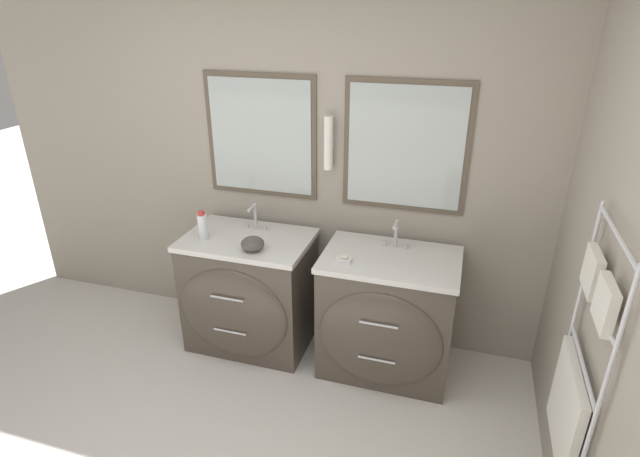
# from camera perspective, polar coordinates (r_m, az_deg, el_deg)

# --- Properties ---
(wall_back) EXTENTS (4.92, 0.14, 2.60)m
(wall_back) POSITION_cam_1_polar(r_m,az_deg,el_deg) (3.49, -1.28, 7.53)
(wall_back) COLOR #9E9384
(wall_back) RESTS_ON ground_plane
(wall_right) EXTENTS (0.13, 3.85, 2.60)m
(wall_right) POSITION_cam_1_polar(r_m,az_deg,el_deg) (2.41, 30.37, -4.29)
(wall_right) COLOR #9E9384
(wall_right) RESTS_ON ground_plane
(vanity_left) EXTENTS (0.87, 0.65, 0.85)m
(vanity_left) POSITION_cam_1_polar(r_m,az_deg,el_deg) (3.62, -8.22, -7.25)
(vanity_left) COLOR #4C4238
(vanity_left) RESTS_ON ground_plane
(vanity_right) EXTENTS (0.87, 0.65, 0.85)m
(vanity_right) POSITION_cam_1_polar(r_m,az_deg,el_deg) (3.37, 7.60, -9.84)
(vanity_right) COLOR #4C4238
(vanity_right) RESTS_ON ground_plane
(faucet_left) EXTENTS (0.17, 0.12, 0.19)m
(faucet_left) POSITION_cam_1_polar(r_m,az_deg,el_deg) (3.54, -7.49, 1.25)
(faucet_left) COLOR silver
(faucet_left) RESTS_ON vanity_left
(faucet_right) EXTENTS (0.17, 0.12, 0.19)m
(faucet_right) POSITION_cam_1_polar(r_m,az_deg,el_deg) (3.28, 8.63, -0.73)
(faucet_right) COLOR silver
(faucet_right) RESTS_ON vanity_right
(toiletry_bottle) EXTENTS (0.07, 0.07, 0.20)m
(toiletry_bottle) POSITION_cam_1_polar(r_m,az_deg,el_deg) (3.46, -13.26, 0.28)
(toiletry_bottle) COLOR silver
(toiletry_bottle) RESTS_ON vanity_left
(amenity_bowl) EXTENTS (0.15, 0.15, 0.09)m
(amenity_bowl) POSITION_cam_1_polar(r_m,az_deg,el_deg) (3.26, -7.72, -1.73)
(amenity_bowl) COLOR #4C4742
(amenity_bowl) RESTS_ON vanity_left
(soap_dish) EXTENTS (0.10, 0.07, 0.04)m
(soap_dish) POSITION_cam_1_polar(r_m,az_deg,el_deg) (3.10, 2.75, -3.52)
(soap_dish) COLOR white
(soap_dish) RESTS_ON vanity_right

